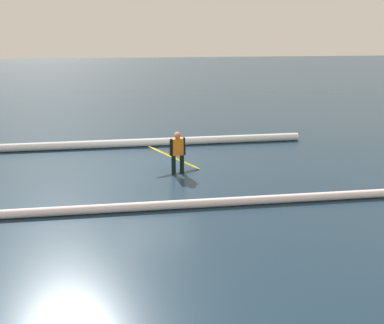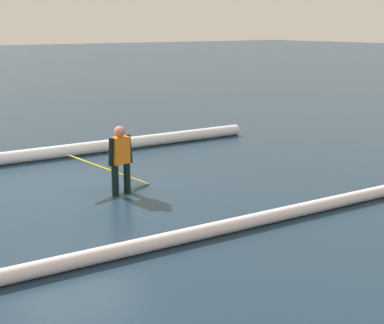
{
  "view_description": "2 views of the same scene",
  "coord_description": "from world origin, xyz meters",
  "views": [
    {
      "loc": [
        1.33,
        13.13,
        4.17
      ],
      "look_at": [
        -1.02,
        1.45,
        0.57
      ],
      "focal_mm": 38.11,
      "sensor_mm": 36.0,
      "label": 1
    },
    {
      "loc": [
        4.2,
        10.23,
        3.27
      ],
      "look_at": [
        -1.25,
        2.4,
        0.91
      ],
      "focal_mm": 51.86,
      "sensor_mm": 36.0,
      "label": 2
    }
  ],
  "objects": [
    {
      "name": "ground_plane",
      "position": [
        0.0,
        0.0,
        0.0
      ],
      "size": [
        175.38,
        175.38,
        0.0
      ],
      "primitive_type": "plane",
      "color": "#192E40"
    },
    {
      "name": "surfboard",
      "position": [
        -0.65,
        0.35,
        0.42
      ],
      "size": [
        1.77,
        0.5,
        0.86
      ],
      "color": "yellow",
      "rests_on": "ground_plane"
    },
    {
      "name": "wave_crest_midground",
      "position": [
        -1.13,
        3.64,
        0.11
      ],
      "size": [
        19.23,
        1.3,
        0.23
      ],
      "primitive_type": "cylinder",
      "rotation": [
        0.0,
        1.57,
        -0.06
      ],
      "color": "white",
      "rests_on": "ground_plane"
    },
    {
      "name": "surfer",
      "position": [
        -0.69,
        0.74,
        0.77
      ],
      "size": [
        0.52,
        0.24,
        1.37
      ],
      "rotation": [
        0.0,
        0.0,
        3.25
      ],
      "color": "black",
      "rests_on": "ground_plane"
    }
  ]
}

